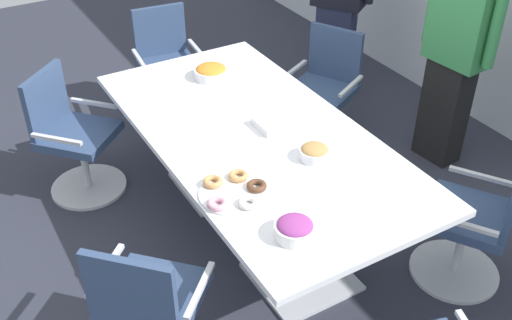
{
  "coord_description": "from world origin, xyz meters",
  "views": [
    {
      "loc": [
        2.69,
        -1.58,
        2.74
      ],
      "look_at": [
        0.0,
        0.0,
        0.55
      ],
      "focal_mm": 42.83,
      "sensor_mm": 36.0,
      "label": 1
    }
  ],
  "objects_px": {
    "office_chair_2": "(476,225)",
    "office_chair_5": "(74,140)",
    "office_chair_4": "(168,70)",
    "snack_bowl_cookies": "(315,152)",
    "conference_table": "(256,150)",
    "napkin_pile": "(273,124)",
    "person_standing_1": "(456,52)",
    "office_chair_0": "(151,313)",
    "donut_platter": "(234,192)",
    "snack_bowl_chips_orange": "(211,72)",
    "snack_bowl_candy_mix": "(295,229)",
    "office_chair_3": "(324,95)"
  },
  "relations": [
    {
      "from": "office_chair_3",
      "to": "donut_platter",
      "type": "relative_size",
      "value": 2.49
    },
    {
      "from": "snack_bowl_cookies",
      "to": "napkin_pile",
      "type": "height_order",
      "value": "snack_bowl_cookies"
    },
    {
      "from": "office_chair_2",
      "to": "donut_platter",
      "type": "height_order",
      "value": "office_chair_2"
    },
    {
      "from": "conference_table",
      "to": "office_chair_0",
      "type": "bearing_deg",
      "value": -55.5
    },
    {
      "from": "office_chair_0",
      "to": "office_chair_4",
      "type": "xyz_separation_m",
      "value": [
        -2.38,
        1.13,
        0.0
      ]
    },
    {
      "from": "office_chair_5",
      "to": "office_chair_2",
      "type": "bearing_deg",
      "value": 87.68
    },
    {
      "from": "napkin_pile",
      "to": "person_standing_1",
      "type": "bearing_deg",
      "value": 90.45
    },
    {
      "from": "conference_table",
      "to": "donut_platter",
      "type": "xyz_separation_m",
      "value": [
        0.46,
        -0.4,
        0.14
      ]
    },
    {
      "from": "person_standing_1",
      "to": "snack_bowl_candy_mix",
      "type": "xyz_separation_m",
      "value": [
        0.91,
        -1.96,
        -0.09
      ]
    },
    {
      "from": "conference_table",
      "to": "napkin_pile",
      "type": "distance_m",
      "value": 0.2
    },
    {
      "from": "snack_bowl_cookies",
      "to": "napkin_pile",
      "type": "xyz_separation_m",
      "value": [
        -0.4,
        -0.03,
        -0.02
      ]
    },
    {
      "from": "snack_bowl_candy_mix",
      "to": "donut_platter",
      "type": "xyz_separation_m",
      "value": [
        -0.43,
        -0.1,
        -0.03
      ]
    },
    {
      "from": "office_chair_2",
      "to": "donut_platter",
      "type": "relative_size",
      "value": 2.49
    },
    {
      "from": "office_chair_4",
      "to": "person_standing_1",
      "type": "bearing_deg",
      "value": 138.8
    },
    {
      "from": "snack_bowl_cookies",
      "to": "snack_bowl_candy_mix",
      "type": "relative_size",
      "value": 0.87
    },
    {
      "from": "office_chair_2",
      "to": "snack_bowl_cookies",
      "type": "relative_size",
      "value": 5.2
    },
    {
      "from": "snack_bowl_candy_mix",
      "to": "donut_platter",
      "type": "distance_m",
      "value": 0.45
    },
    {
      "from": "conference_table",
      "to": "snack_bowl_candy_mix",
      "type": "xyz_separation_m",
      "value": [
        0.89,
        -0.31,
        0.17
      ]
    },
    {
      "from": "snack_bowl_chips_orange",
      "to": "donut_platter",
      "type": "xyz_separation_m",
      "value": [
        1.24,
        -0.5,
        -0.03
      ]
    },
    {
      "from": "office_chair_5",
      "to": "snack_bowl_candy_mix",
      "type": "bearing_deg",
      "value": 63.89
    },
    {
      "from": "office_chair_4",
      "to": "snack_bowl_candy_mix",
      "type": "relative_size",
      "value": 4.55
    },
    {
      "from": "office_chair_5",
      "to": "snack_bowl_candy_mix",
      "type": "relative_size",
      "value": 4.55
    },
    {
      "from": "office_chair_2",
      "to": "office_chair_4",
      "type": "bearing_deg",
      "value": 72.72
    },
    {
      "from": "person_standing_1",
      "to": "napkin_pile",
      "type": "distance_m",
      "value": 1.53
    },
    {
      "from": "office_chair_2",
      "to": "office_chair_5",
      "type": "height_order",
      "value": "same"
    },
    {
      "from": "office_chair_2",
      "to": "donut_platter",
      "type": "distance_m",
      "value": 1.44
    },
    {
      "from": "snack_bowl_cookies",
      "to": "donut_platter",
      "type": "distance_m",
      "value": 0.56
    },
    {
      "from": "office_chair_5",
      "to": "snack_bowl_cookies",
      "type": "bearing_deg",
      "value": 83.19
    },
    {
      "from": "office_chair_4",
      "to": "napkin_pile",
      "type": "bearing_deg",
      "value": 96.36
    },
    {
      "from": "conference_table",
      "to": "snack_bowl_cookies",
      "type": "bearing_deg",
      "value": 20.84
    },
    {
      "from": "conference_table",
      "to": "office_chair_4",
      "type": "height_order",
      "value": "office_chair_4"
    },
    {
      "from": "office_chair_3",
      "to": "office_chair_2",
      "type": "bearing_deg",
      "value": 148.3
    },
    {
      "from": "office_chair_3",
      "to": "donut_platter",
      "type": "bearing_deg",
      "value": 101.76
    },
    {
      "from": "office_chair_3",
      "to": "person_standing_1",
      "type": "distance_m",
      "value": 1.04
    },
    {
      "from": "office_chair_5",
      "to": "conference_table",
      "type": "bearing_deg",
      "value": 87.88
    },
    {
      "from": "office_chair_0",
      "to": "snack_bowl_cookies",
      "type": "height_order",
      "value": "office_chair_0"
    },
    {
      "from": "office_chair_0",
      "to": "person_standing_1",
      "type": "xyz_separation_m",
      "value": [
        -0.71,
        2.66,
        0.48
      ]
    },
    {
      "from": "office_chair_2",
      "to": "office_chair_3",
      "type": "bearing_deg",
      "value": 52.74
    },
    {
      "from": "office_chair_3",
      "to": "conference_table",
      "type": "bearing_deg",
      "value": 96.79
    },
    {
      "from": "donut_platter",
      "to": "napkin_pile",
      "type": "bearing_deg",
      "value": 131.31
    },
    {
      "from": "office_chair_0",
      "to": "napkin_pile",
      "type": "bearing_deg",
      "value": 77.24
    },
    {
      "from": "office_chair_4",
      "to": "snack_bowl_chips_orange",
      "type": "height_order",
      "value": "office_chair_4"
    },
    {
      "from": "office_chair_4",
      "to": "snack_bowl_cookies",
      "type": "bearing_deg",
      "value": 97.11
    },
    {
      "from": "snack_bowl_cookies",
      "to": "snack_bowl_chips_orange",
      "type": "bearing_deg",
      "value": -177.22
    },
    {
      "from": "office_chair_0",
      "to": "donut_platter",
      "type": "bearing_deg",
      "value": 66.68
    },
    {
      "from": "snack_bowl_cookies",
      "to": "snack_bowl_candy_mix",
      "type": "distance_m",
      "value": 0.67
    },
    {
      "from": "conference_table",
      "to": "office_chair_5",
      "type": "bearing_deg",
      "value": -139.46
    },
    {
      "from": "office_chair_0",
      "to": "donut_platter",
      "type": "xyz_separation_m",
      "value": [
        -0.23,
        0.6,
        0.36
      ]
    },
    {
      "from": "office_chair_0",
      "to": "office_chair_2",
      "type": "height_order",
      "value": "same"
    },
    {
      "from": "conference_table",
      "to": "person_standing_1",
      "type": "height_order",
      "value": "person_standing_1"
    }
  ]
}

